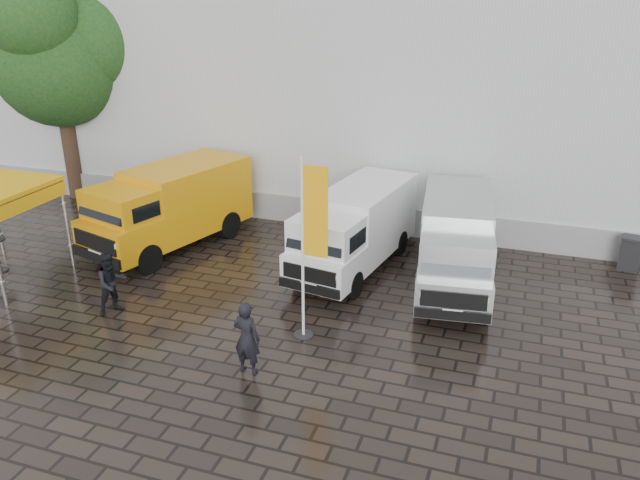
# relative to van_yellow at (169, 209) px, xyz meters

# --- Properties ---
(ground) EXTENTS (120.00, 120.00, 0.00)m
(ground) POSITION_rel_van_yellow_xyz_m (6.76, -4.39, -1.34)
(ground) COLOR black
(ground) RESTS_ON ground
(exhibition_hall) EXTENTS (44.00, 16.00, 12.00)m
(exhibition_hall) POSITION_rel_van_yellow_xyz_m (8.76, 11.61, 4.66)
(exhibition_hall) COLOR silver
(exhibition_hall) RESTS_ON ground
(hall_plinth) EXTENTS (44.00, 0.15, 1.00)m
(hall_plinth) POSITION_rel_van_yellow_xyz_m (8.76, 3.56, -0.84)
(hall_plinth) COLOR gray
(hall_plinth) RESTS_ON ground
(van_yellow) EXTENTS (3.76, 6.20, 2.68)m
(van_yellow) POSITION_rel_van_yellow_xyz_m (0.00, 0.00, 0.00)
(van_yellow) COLOR orange
(van_yellow) RESTS_ON ground
(van_white) EXTENTS (2.78, 5.93, 2.47)m
(van_white) POSITION_rel_van_yellow_xyz_m (6.30, 0.31, -0.11)
(van_white) COLOR white
(van_white) RESTS_ON ground
(van_silver) EXTENTS (2.64, 5.98, 2.51)m
(van_silver) POSITION_rel_van_yellow_xyz_m (9.37, 0.09, -0.09)
(van_silver) COLOR #A9ACAE
(van_silver) RESTS_ON ground
(flagpole) EXTENTS (0.88, 0.50, 4.63)m
(flagpole) POSITION_rel_van_yellow_xyz_m (6.41, -4.02, 1.22)
(flagpole) COLOR black
(flagpole) RESTS_ON ground
(tree) EXTENTS (5.02, 5.02, 9.01)m
(tree) POSITION_rel_van_yellow_xyz_m (-6.78, 3.68, 4.44)
(tree) COLOR black
(tree) RESTS_ON ground
(wheelie_bin) EXTENTS (0.78, 0.78, 1.06)m
(wheelie_bin) POSITION_rel_van_yellow_xyz_m (14.43, 3.01, -0.81)
(wheelie_bin) COLOR black
(wheelie_bin) RESTS_ON ground
(person_front) EXTENTS (0.68, 0.48, 1.77)m
(person_front) POSITION_rel_van_yellow_xyz_m (5.59, -5.93, -0.45)
(person_front) COLOR black
(person_front) RESTS_ON ground
(person_tent) EXTENTS (0.99, 1.05, 1.72)m
(person_tent) POSITION_rel_van_yellow_xyz_m (0.97, -4.50, -0.48)
(person_tent) COLOR black
(person_tent) RESTS_ON ground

